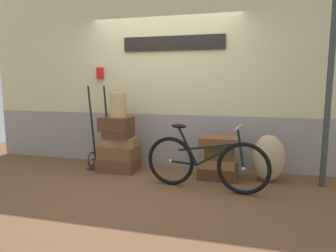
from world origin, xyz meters
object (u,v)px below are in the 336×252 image
suitcase_2 (120,142)px  wicker_basket (118,105)px  suitcase_5 (218,172)px  burlap_sack (268,158)px  suitcase_7 (220,151)px  luggage_trolley (100,147)px  suitcase_1 (119,152)px  suitcase_3 (118,134)px  suitcase_6 (217,162)px  suitcase_0 (119,164)px  suitcase_4 (116,124)px  bicycle (205,163)px  suitcase_8 (219,140)px

suitcase_2 → wicker_basket: size_ratio=1.29×
suitcase_5 → burlap_sack: size_ratio=0.83×
suitcase_7 → luggage_trolley: 2.00m
suitcase_1 → wicker_basket: size_ratio=1.51×
suitcase_3 → suitcase_1: bearing=108.4°
wicker_basket → suitcase_6: bearing=0.4°
suitcase_2 → suitcase_5: suitcase_2 is taller
suitcase_0 → burlap_sack: burlap_sack is taller
suitcase_6 → suitcase_4: bearing=-179.2°
suitcase_1 → suitcase_7: suitcase_7 is taller
suitcase_6 → suitcase_7: bearing=-4.1°
suitcase_1 → bicycle: bearing=-18.7°
suitcase_6 → burlap_sack: burlap_sack is taller
suitcase_6 → burlap_sack: size_ratio=0.77×
wicker_basket → bicycle: (1.47, -0.53, -0.71)m
wicker_basket → bicycle: 1.71m
suitcase_4 → suitcase_1: bearing=64.0°
suitcase_2 → suitcase_5: size_ratio=0.89×
suitcase_3 → suitcase_6: size_ratio=0.79×
luggage_trolley → burlap_sack: size_ratio=2.01×
suitcase_5 → luggage_trolley: 2.00m
suitcase_3 → bicycle: bicycle is taller
suitcase_7 → bicycle: (-0.15, -0.54, -0.05)m
suitcase_7 → suitcase_2: bearing=-178.6°
suitcase_2 → luggage_trolley: size_ratio=0.37×
wicker_basket → suitcase_7: bearing=0.3°
suitcase_4 → suitcase_7: bearing=6.2°
suitcase_0 → burlap_sack: 2.33m
suitcase_2 → suitcase_3: (-0.01, -0.05, 0.13)m
suitcase_4 → bicycle: (1.50, -0.50, -0.41)m
suitcase_1 → suitcase_8: (1.60, -0.03, 0.28)m
suitcase_1 → suitcase_3: suitcase_3 is taller
burlap_sack → suitcase_0: bearing=-179.1°
suitcase_0 → burlap_sack: size_ratio=0.89×
suitcase_1 → luggage_trolley: bearing=172.1°
suitcase_4 → suitcase_5: 1.76m
suitcase_7 → wicker_basket: bearing=-177.6°
wicker_basket → luggage_trolley: (-0.38, 0.08, -0.71)m
suitcase_8 → suitcase_7: bearing=59.7°
suitcase_0 → suitcase_1: bearing=27.9°
suitcase_0 → suitcase_6: 1.59m
suitcase_8 → wicker_basket: size_ratio=1.39×
wicker_basket → luggage_trolley: bearing=168.6°
bicycle → suitcase_8: bearing=75.5°
luggage_trolley → suitcase_4: bearing=-16.0°
burlap_sack → suitcase_7: bearing=-177.1°
suitcase_5 → suitcase_6: bearing=-171.5°
suitcase_1 → burlap_sack: (2.31, 0.03, 0.04)m
suitcase_7 → suitcase_8: (-0.02, -0.03, 0.17)m
luggage_trolley → suitcase_0: bearing=-10.2°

